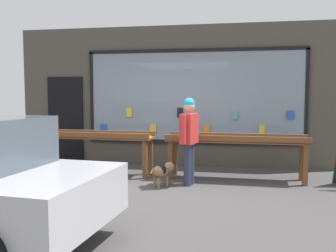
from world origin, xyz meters
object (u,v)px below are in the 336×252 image
display_table_left (89,140)px  display_table_right (236,143)px  person_browsing (189,135)px  small_dog (162,170)px

display_table_left → display_table_right: 3.03m
display_table_left → person_browsing: size_ratio=1.70×
display_table_right → small_dog: display_table_right is taller
display_table_right → person_browsing: (-0.85, -0.58, 0.21)m
display_table_right → person_browsing: 1.05m
display_table_left → display_table_right: bearing=0.0°
display_table_right → person_browsing: person_browsing is taller
display_table_left → display_table_right: size_ratio=1.00×
display_table_left → small_dog: display_table_left is taller
display_table_left → person_browsing: person_browsing is taller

